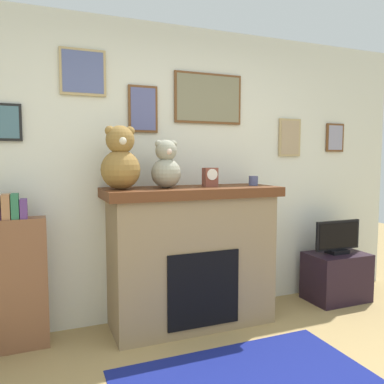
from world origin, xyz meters
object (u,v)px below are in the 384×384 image
(television, at_px, (338,238))
(mantel_clock, at_px, (210,177))
(fireplace, at_px, (192,255))
(teddy_bear_brown, at_px, (166,166))
(tv_stand, at_px, (336,277))
(candle_jar, at_px, (253,181))
(bookshelf, at_px, (14,279))
(teddy_bear_tan, at_px, (120,161))

(television, height_order, mantel_clock, mantel_clock)
(fireplace, bearing_deg, teddy_bear_brown, -175.48)
(tv_stand, height_order, candle_jar, candle_jar)
(mantel_clock, bearing_deg, teddy_bear_brown, 179.86)
(bookshelf, distance_m, teddy_bear_tan, 1.18)
(bookshelf, xyz_separation_m, television, (2.95, -0.10, 0.09))
(teddy_bear_tan, distance_m, teddy_bear_brown, 0.38)
(fireplace, height_order, television, fireplace)
(bookshelf, relative_size, teddy_bear_brown, 3.02)
(television, xyz_separation_m, teddy_bear_tan, (-2.17, 0.02, 0.78))
(tv_stand, height_order, mantel_clock, mantel_clock)
(tv_stand, bearing_deg, mantel_clock, 179.40)
(bookshelf, distance_m, tv_stand, 2.97)
(fireplace, xyz_separation_m, teddy_bear_brown, (-0.23, -0.02, 0.77))
(candle_jar, distance_m, teddy_bear_tan, 1.21)
(television, bearing_deg, mantel_clock, 179.34)
(teddy_bear_tan, bearing_deg, television, -0.45)
(television, bearing_deg, tv_stand, 90.00)
(fireplace, bearing_deg, television, -1.29)
(tv_stand, bearing_deg, teddy_bear_tan, 179.59)
(television, bearing_deg, candle_jar, 178.97)
(fireplace, xyz_separation_m, candle_jar, (0.59, -0.02, 0.63))
(fireplace, bearing_deg, tv_stand, -1.24)
(mantel_clock, bearing_deg, bookshelf, 176.86)
(tv_stand, bearing_deg, fireplace, 178.76)
(fireplace, bearing_deg, candle_jar, -1.71)
(fireplace, bearing_deg, bookshelf, 177.28)
(bookshelf, xyz_separation_m, candle_jar, (1.98, -0.08, 0.69))
(teddy_bear_tan, bearing_deg, tv_stand, -0.41)
(bookshelf, xyz_separation_m, teddy_bear_tan, (0.79, -0.08, 0.87))
(mantel_clock, bearing_deg, teddy_bear_tan, 179.94)
(bookshelf, height_order, tv_stand, bookshelf)
(tv_stand, distance_m, mantel_clock, 1.74)
(bookshelf, bearing_deg, tv_stand, -1.94)
(candle_jar, height_order, teddy_bear_brown, teddy_bear_brown)
(bookshelf, distance_m, teddy_bear_brown, 1.43)
(tv_stand, bearing_deg, bookshelf, 178.06)
(fireplace, distance_m, mantel_clock, 0.69)
(mantel_clock, height_order, teddy_bear_brown, teddy_bear_brown)
(candle_jar, bearing_deg, teddy_bear_tan, -179.97)
(bookshelf, bearing_deg, teddy_bear_tan, -6.13)
(fireplace, height_order, bookshelf, bookshelf)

